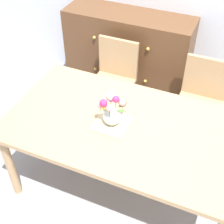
% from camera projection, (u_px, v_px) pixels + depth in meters
% --- Properties ---
extents(ground_plane, '(12.00, 12.00, 0.00)m').
position_uv_depth(ground_plane, '(123.00, 184.00, 2.94)').
color(ground_plane, '#939399').
extents(dining_table, '(1.84, 1.03, 0.76)m').
position_uv_depth(dining_table, '(125.00, 132.00, 2.49)').
color(dining_table, tan).
rests_on(dining_table, ground_plane).
extents(chair_left, '(0.42, 0.42, 0.90)m').
position_uv_depth(chair_left, '(114.00, 77.00, 3.31)').
color(chair_left, tan).
rests_on(chair_left, ground_plane).
extents(chair_right, '(0.42, 0.42, 0.90)m').
position_uv_depth(chair_right, '(201.00, 98.00, 3.05)').
color(chair_right, tan).
rests_on(chair_right, ground_plane).
extents(dresser, '(1.40, 0.47, 1.00)m').
position_uv_depth(dresser, '(128.00, 55.00, 3.66)').
color(dresser, brown).
rests_on(dresser, ground_plane).
extents(placemat, '(0.26, 0.26, 0.01)m').
position_uv_depth(placemat, '(112.00, 123.00, 2.44)').
color(placemat, '#CCB789').
rests_on(placemat, dining_table).
extents(flower_vase, '(0.21, 0.21, 0.25)m').
position_uv_depth(flower_vase, '(112.00, 110.00, 2.37)').
color(flower_vase, silver).
rests_on(flower_vase, placemat).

